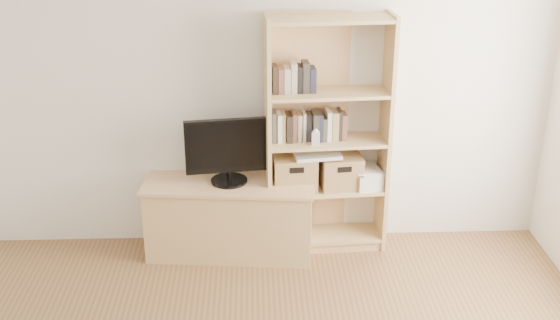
{
  "coord_description": "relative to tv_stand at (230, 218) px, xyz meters",
  "views": [
    {
      "loc": [
        -0.09,
        -2.68,
        2.91
      ],
      "look_at": [
        0.09,
        1.9,
        0.95
      ],
      "focal_mm": 45.0,
      "sensor_mm": 36.0,
      "label": 1
    }
  ],
  "objects": [
    {
      "name": "back_wall",
      "position": [
        0.29,
        0.24,
        1.0
      ],
      "size": [
        4.5,
        0.02,
        2.6
      ],
      "primitive_type": "cube",
      "color": "silver",
      "rests_on": "floor"
    },
    {
      "name": "tv_stand",
      "position": [
        0.0,
        0.0,
        0.0
      ],
      "size": [
        1.33,
        0.61,
        0.59
      ],
      "primitive_type": "cube",
      "rotation": [
        0.0,
        0.0,
        -0.1
      ],
      "color": "tan",
      "rests_on": "floor"
    },
    {
      "name": "bookshelf",
      "position": [
        0.76,
        0.07,
        0.65
      ],
      "size": [
        0.97,
        0.4,
        1.89
      ],
      "primitive_type": "cube",
      "rotation": [
        0.0,
        0.0,
        0.06
      ],
      "color": "tan",
      "rests_on": "floor"
    },
    {
      "name": "television",
      "position": [
        -0.0,
        0.0,
        0.58
      ],
      "size": [
        0.66,
        0.13,
        0.51
      ],
      "primitive_type": "cube",
      "rotation": [
        0.0,
        0.0,
        0.13
      ],
      "color": "black",
      "rests_on": "tv_stand"
    },
    {
      "name": "books_row_mid",
      "position": [
        0.76,
        0.09,
        0.73
      ],
      "size": [
        0.76,
        0.21,
        0.2
      ],
      "primitive_type": "cube",
      "rotation": [
        0.0,
        0.0,
        0.09
      ],
      "color": "#43403A",
      "rests_on": "bookshelf"
    },
    {
      "name": "books_row_upper",
      "position": [
        0.55,
        0.08,
        1.12
      ],
      "size": [
        0.39,
        0.18,
        0.2
      ],
      "primitive_type": "cube",
      "rotation": [
        0.0,
        0.0,
        0.11
      ],
      "color": "#43403A",
      "rests_on": "bookshelf"
    },
    {
      "name": "baby_monitor",
      "position": [
        0.66,
        -0.04,
        0.69
      ],
      "size": [
        0.06,
        0.05,
        0.11
      ],
      "primitive_type": "cube",
      "rotation": [
        0.0,
        0.0,
        -0.2
      ],
      "color": "white",
      "rests_on": "bookshelf"
    },
    {
      "name": "basket_left",
      "position": [
        0.51,
        0.05,
        0.37
      ],
      "size": [
        0.36,
        0.3,
        0.27
      ],
      "primitive_type": "cube",
      "rotation": [
        0.0,
        0.0,
        0.08
      ],
      "color": "#946A42",
      "rests_on": "bookshelf"
    },
    {
      "name": "basket_right",
      "position": [
        0.88,
        0.08,
        0.36
      ],
      "size": [
        0.34,
        0.29,
        0.26
      ],
      "primitive_type": "cube",
      "rotation": [
        0.0,
        0.0,
        0.11
      ],
      "color": "#946A42",
      "rests_on": "bookshelf"
    },
    {
      "name": "laptop",
      "position": [
        0.68,
        0.06,
        0.52
      ],
      "size": [
        0.39,
        0.3,
        0.03
      ],
      "primitive_type": "cube",
      "rotation": [
        0.0,
        0.0,
        0.14
      ],
      "color": "white",
      "rests_on": "basket_left"
    },
    {
      "name": "magazine_stack",
      "position": [
        1.09,
        0.09,
        0.3
      ],
      "size": [
        0.24,
        0.31,
        0.13
      ],
      "primitive_type": "cube",
      "rotation": [
        0.0,
        0.0,
        0.15
      ],
      "color": "beige",
      "rests_on": "bookshelf"
    }
  ]
}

